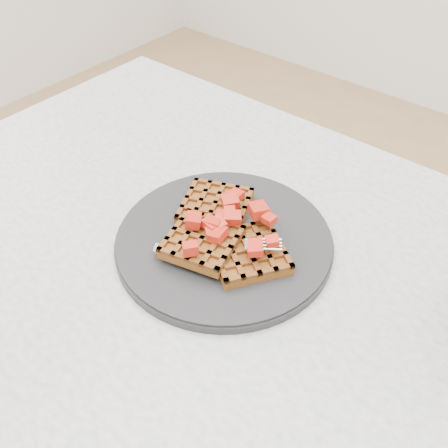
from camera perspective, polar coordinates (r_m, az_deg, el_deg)
table at (r=0.76m, az=1.33°, el=-11.94°), size 1.20×0.80×0.75m
plate at (r=0.71m, az=0.00°, el=-1.91°), size 0.31×0.31×0.02m
waffles at (r=0.69m, az=-0.19°, el=-0.95°), size 0.22×0.19×0.03m
strawberry_pile at (r=0.67m, az=0.00°, el=0.88°), size 0.15×0.15×0.02m
fork at (r=0.67m, az=0.32°, el=-3.39°), size 0.16×0.13×0.02m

